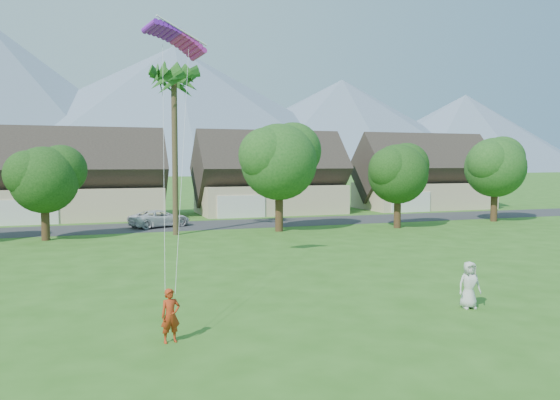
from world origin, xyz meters
name	(u,v)px	position (x,y,z in m)	size (l,w,h in m)	color
ground	(399,366)	(0.00, 0.00, 0.00)	(500.00, 500.00, 0.00)	#2D6019
street	(191,226)	(0.00, 34.00, 0.01)	(90.00, 7.00, 0.01)	#2D2D30
kite_flyer	(170,316)	(-5.55, 3.92, 0.82)	(0.60, 0.39, 1.64)	#A73013
watcher	(469,285)	(5.52, 4.27, 0.88)	(0.86, 0.56, 1.76)	beige
parked_car	(160,218)	(-2.58, 34.00, 0.71)	(2.36, 5.13, 1.43)	silver
mountain_ridge	(134,113)	(10.40, 260.00, 29.07)	(540.00, 240.00, 70.00)	slate
houses_row	(180,182)	(0.49, 42.99, 3.44)	(72.75, 8.19, 8.86)	beige
tree_row	(188,170)	(-1.14, 27.92, 4.89)	(62.27, 6.67, 8.45)	#47301C
fan_palm	(174,76)	(-2.00, 28.50, 11.80)	(3.00, 3.00, 13.80)	#4C3D26
parafoil_kite	(176,36)	(-3.98, 13.18, 11.21)	(3.15, 1.48, 0.50)	purple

